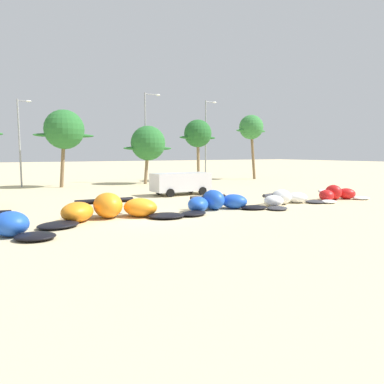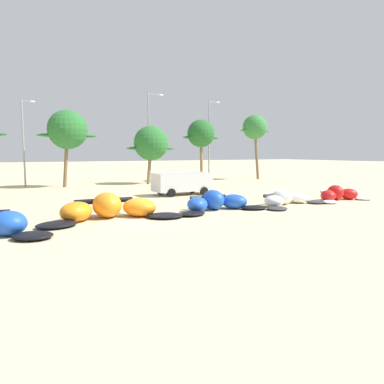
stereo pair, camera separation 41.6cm
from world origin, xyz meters
TOP-DOWN VIEW (x-y plane):
  - ground_plane at (0.00, 0.00)m, footprint 260.00×260.00m
  - kite_left at (-1.84, 0.51)m, footprint 7.93×3.74m
  - kite_left_of_center at (4.75, 0.23)m, footprint 6.41×3.04m
  - kite_center at (10.16, -0.06)m, footprint 6.13×3.51m
  - kite_right_of_center at (15.25, -0.09)m, footprint 5.33×2.51m
  - parked_van at (6.54, 8.63)m, footprint 4.88×2.32m
  - palm_left_of_gap at (-0.47, 20.49)m, footprint 5.98×3.99m
  - palm_center_left at (8.47, 20.06)m, footprint 5.84×3.89m
  - palm_center_right at (15.43, 20.88)m, footprint 5.10×3.40m
  - palm_right_of_gap at (23.14, 20.14)m, footprint 4.79×3.19m
  - lamppost_west_center at (-4.39, 22.54)m, footprint 1.39×0.24m
  - lamppost_east_center at (9.06, 21.89)m, footprint 2.02×0.24m
  - lamppost_east at (17.40, 22.04)m, footprint 1.70×0.24m

SIDE VIEW (x-z plane):
  - ground_plane at x=0.00m, z-range 0.00..0.00m
  - kite_center at x=10.16m, z-range -0.12..0.90m
  - kite_right_of_center at x=15.25m, z-range -0.13..0.99m
  - kite_left_of_center at x=4.75m, z-range -0.15..1.09m
  - kite_left at x=-1.84m, z-range -0.16..1.21m
  - parked_van at x=6.54m, z-range 0.17..2.01m
  - palm_center_left at x=8.47m, z-range 1.29..7.84m
  - lamppost_west_center at x=-4.39m, z-range 0.49..9.37m
  - lamppost_east at x=17.40m, z-range 0.54..10.69m
  - lamppost_east_center at x=9.06m, z-range 0.58..11.05m
  - palm_left_of_gap at x=-0.47m, z-range 1.89..9.76m
  - palm_center_right at x=15.43m, z-range 2.03..9.62m
  - palm_right_of_gap at x=23.14m, z-range 2.54..11.01m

